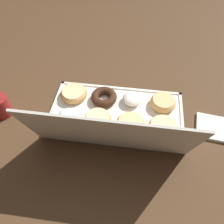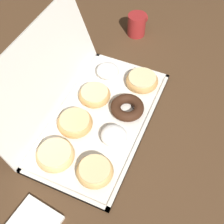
# 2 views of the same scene
# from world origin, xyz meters

# --- Properties ---
(ground_plane) EXTENTS (3.00, 3.00, 0.00)m
(ground_plane) POSITION_xyz_m (0.00, 0.00, 0.00)
(ground_plane) COLOR #4C331E
(donut_box) EXTENTS (0.56, 0.30, 0.01)m
(donut_box) POSITION_xyz_m (0.00, 0.00, 0.01)
(donut_box) COLOR silver
(donut_box) RESTS_ON ground
(box_lid_open) EXTENTS (0.56, 0.10, 0.28)m
(box_lid_open) POSITION_xyz_m (0.00, 0.20, 0.14)
(box_lid_open) COLOR silver
(box_lid_open) RESTS_ON ground
(glazed_ring_donut_0) EXTENTS (0.11, 0.11, 0.04)m
(glazed_ring_donut_0) POSITION_xyz_m (-0.19, -0.07, 0.03)
(glazed_ring_donut_0) COLOR tan
(glazed_ring_donut_0) RESTS_ON donut_box
(powdered_filled_donut_1) EXTENTS (0.08, 0.08, 0.04)m
(powdered_filled_donut_1) POSITION_xyz_m (-0.06, -0.07, 0.03)
(powdered_filled_donut_1) COLOR white
(powdered_filled_donut_1) RESTS_ON donut_box
(chocolate_cake_ring_donut_2) EXTENTS (0.11, 0.11, 0.03)m
(chocolate_cake_ring_donut_2) POSITION_xyz_m (0.06, -0.07, 0.03)
(chocolate_cake_ring_donut_2) COLOR #381E11
(chocolate_cake_ring_donut_2) RESTS_ON donut_box
(glazed_ring_donut_3) EXTENTS (0.12, 0.12, 0.04)m
(glazed_ring_donut_3) POSITION_xyz_m (0.20, -0.07, 0.03)
(glazed_ring_donut_3) COLOR tan
(glazed_ring_donut_3) RESTS_ON donut_box
(glazed_ring_donut_4) EXTENTS (0.12, 0.12, 0.04)m
(glazed_ring_donut_4) POSITION_xyz_m (-0.19, 0.07, 0.03)
(glazed_ring_donut_4) COLOR #E5B770
(glazed_ring_donut_4) RESTS_ON donut_box
(glazed_ring_donut_5) EXTENTS (0.12, 0.12, 0.04)m
(glazed_ring_donut_5) POSITION_xyz_m (-0.06, 0.07, 0.03)
(glazed_ring_donut_5) COLOR tan
(glazed_ring_donut_5) RESTS_ON donut_box
(glazed_ring_donut_6) EXTENTS (0.11, 0.11, 0.04)m
(glazed_ring_donut_6) POSITION_xyz_m (0.07, 0.06, 0.03)
(glazed_ring_donut_6) COLOR tan
(glazed_ring_donut_6) RESTS_ON donut_box
(powdered_filled_donut_7) EXTENTS (0.08, 0.08, 0.05)m
(powdered_filled_donut_7) POSITION_xyz_m (0.19, 0.06, 0.03)
(powdered_filled_donut_7) COLOR white
(powdered_filled_donut_7) RESTS_ON donut_box
(coffee_mug) EXTENTS (0.10, 0.08, 0.09)m
(coffee_mug) POSITION_xyz_m (0.48, 0.06, 0.05)
(coffee_mug) COLOR maroon
(coffee_mug) RESTS_ON ground
(napkin_stack) EXTENTS (0.14, 0.14, 0.01)m
(napkin_stack) POSITION_xyz_m (-0.39, 0.02, 0.01)
(napkin_stack) COLOR white
(napkin_stack) RESTS_ON ground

